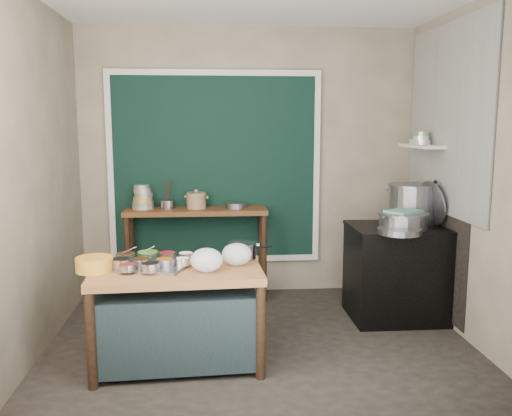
{
  "coord_description": "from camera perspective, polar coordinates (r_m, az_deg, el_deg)",
  "views": [
    {
      "loc": [
        -0.38,
        -4.23,
        1.81
      ],
      "look_at": [
        -0.02,
        0.25,
        1.11
      ],
      "focal_mm": 38.0,
      "sensor_mm": 36.0,
      "label": 1
    }
  ],
  "objects": [
    {
      "name": "bowl_stack",
      "position": [
        5.64,
        -11.81,
        1.0
      ],
      "size": [
        0.22,
        0.22,
        0.25
      ],
      "color": "tan",
      "rests_on": "back_counter"
    },
    {
      "name": "floor",
      "position": [
        4.62,
        0.45,
        -14.34
      ],
      "size": [
        3.5,
        3.0,
        0.02
      ],
      "primitive_type": "cube",
      "color": "#2F2A24",
      "rests_on": "ground"
    },
    {
      "name": "stove_block",
      "position": [
        5.27,
        14.79,
        -6.69
      ],
      "size": [
        0.9,
        0.68,
        0.85
      ],
      "primitive_type": "cube",
      "color": "black",
      "rests_on": "floor"
    },
    {
      "name": "shelf_bowl_stack",
      "position": [
        5.46,
        17.1,
        7.01
      ],
      "size": [
        0.15,
        0.15,
        0.12
      ],
      "color": "silver",
      "rests_on": "wall_shelf"
    },
    {
      "name": "saucepan",
      "position": [
        4.31,
        -1.46,
        -4.51
      ],
      "size": [
        0.29,
        0.29,
        0.13
      ],
      "primitive_type": null,
      "rotation": [
        0.0,
        0.0,
        0.26
      ],
      "color": "gray",
      "rests_on": "prep_table"
    },
    {
      "name": "back_counter",
      "position": [
        5.68,
        -6.25,
        -4.81
      ],
      "size": [
        1.45,
        0.4,
        0.95
      ],
      "primitive_type": "cube",
      "color": "brown",
      "rests_on": "floor"
    },
    {
      "name": "plastic_bag_a",
      "position": [
        3.94,
        -5.23,
        -5.47
      ],
      "size": [
        0.3,
        0.28,
        0.18
      ],
      "primitive_type": "ellipsoid",
      "rotation": [
        0.0,
        0.0,
        0.42
      ],
      "color": "white",
      "rests_on": "prep_table"
    },
    {
      "name": "wide_bowl",
      "position": [
        5.59,
        -2.13,
        0.27
      ],
      "size": [
        0.27,
        0.27,
        0.06
      ],
      "primitive_type": "cylinder",
      "rotation": [
        0.0,
        0.0,
        -0.28
      ],
      "color": "gray",
      "rests_on": "back_counter"
    },
    {
      "name": "steamer",
      "position": [
        5.02,
        15.23,
        -1.3
      ],
      "size": [
        0.59,
        0.59,
        0.15
      ],
      "primitive_type": null,
      "rotation": [
        0.0,
        0.0,
        0.36
      ],
      "color": "gray",
      "rests_on": "stove_top"
    },
    {
      "name": "shelf_bowl_green",
      "position": [
        5.61,
        16.47,
        6.73
      ],
      "size": [
        0.14,
        0.14,
        0.05
      ],
      "primitive_type": "cylinder",
      "rotation": [
        0.0,
        0.0,
        0.11
      ],
      "color": "gray",
      "rests_on": "wall_shelf"
    },
    {
      "name": "curtain_frame",
      "position": [
        5.71,
        -4.33,
        4.2
      ],
      "size": [
        2.22,
        0.03,
        2.02
      ],
      "primitive_type": null,
      "color": "beige",
      "rests_on": "back_wall"
    },
    {
      "name": "tile_panel",
      "position": [
        5.23,
        19.45,
        8.78
      ],
      "size": [
        0.02,
        1.7,
        1.7
      ],
      "primitive_type": "cube",
      "color": "#B2B2AA",
      "rests_on": "right_wall"
    },
    {
      "name": "shallow_pan",
      "position": [
        4.79,
        14.86,
        -2.36
      ],
      "size": [
        0.42,
        0.42,
        0.05
      ],
      "primitive_type": "cylinder",
      "rotation": [
        0.0,
        0.0,
        0.16
      ],
      "color": "gray",
      "rests_on": "stove_top"
    },
    {
      "name": "soot_patch",
      "position": [
        5.44,
        18.45,
        -3.4
      ],
      "size": [
        0.01,
        1.3,
        1.3
      ],
      "primitive_type": "cube",
      "color": "black",
      "rests_on": "right_wall"
    },
    {
      "name": "utensil_cup",
      "position": [
        5.61,
        -9.3,
        0.38
      ],
      "size": [
        0.17,
        0.17,
        0.09
      ],
      "primitive_type": "cylinder",
      "rotation": [
        0.0,
        0.0,
        0.16
      ],
      "color": "gray",
      "rests_on": "back_counter"
    },
    {
      "name": "right_wall",
      "position": [
        4.76,
        22.12,
        3.24
      ],
      "size": [
        0.02,
        3.0,
        2.8
      ],
      "primitive_type": "cube",
      "color": "gray",
      "rests_on": "floor"
    },
    {
      "name": "wall_shelf",
      "position": [
        5.47,
        17.02,
        6.26
      ],
      "size": [
        0.22,
        0.7,
        0.03
      ],
      "primitive_type": "cube",
      "color": "beige",
      "rests_on": "right_wall"
    },
    {
      "name": "stock_pot",
      "position": [
        5.34,
        16.1,
        0.46
      ],
      "size": [
        0.5,
        0.5,
        0.37
      ],
      "primitive_type": null,
      "rotation": [
        0.0,
        0.0,
        0.06
      ],
      "color": "gray",
      "rests_on": "stove_top"
    },
    {
      "name": "back_wall",
      "position": [
        5.77,
        -0.85,
        4.77
      ],
      "size": [
        3.5,
        0.02,
        2.8
      ],
      "primitive_type": "cube",
      "color": "gray",
      "rests_on": "floor"
    },
    {
      "name": "yellow_basin",
      "position": [
        4.13,
        -16.64,
        -5.68
      ],
      "size": [
        0.32,
        0.32,
        0.1
      ],
      "primitive_type": "cylinder",
      "rotation": [
        0.0,
        0.0,
        0.21
      ],
      "color": "gold",
      "rests_on": "prep_table"
    },
    {
      "name": "curtain_panel",
      "position": [
        5.72,
        -4.34,
        4.21
      ],
      "size": [
        2.1,
        0.02,
        1.9
      ],
      "primitive_type": "cube",
      "color": "black",
      "rests_on": "back_wall"
    },
    {
      "name": "left_wall",
      "position": [
        4.47,
        -22.63,
        2.9
      ],
      "size": [
        0.02,
        3.0,
        2.8
      ],
      "primitive_type": "cube",
      "color": "gray",
      "rests_on": "floor"
    },
    {
      "name": "condiment_bowls",
      "position": [
        4.14,
        -11.27,
        -5.42
      ],
      "size": [
        0.6,
        0.45,
        0.07
      ],
      "color": "gray",
      "rests_on": "condiment_tray"
    },
    {
      "name": "ceramic_crock",
      "position": [
        5.59,
        -6.3,
        0.69
      ],
      "size": [
        0.27,
        0.27,
        0.14
      ],
      "primitive_type": null,
      "rotation": [
        0.0,
        0.0,
        -0.34
      ],
      "color": "#8A694B",
      "rests_on": "back_counter"
    },
    {
      "name": "prep_table",
      "position": [
        4.2,
        -8.22,
        -11.25
      ],
      "size": [
        1.29,
        0.78,
        0.75
      ],
      "primitive_type": "cube",
      "rotation": [
        0.0,
        0.0,
        0.05
      ],
      "color": "#996637",
      "rests_on": "floor"
    },
    {
      "name": "green_cloth",
      "position": [
        5.0,
        15.27,
        -0.34
      ],
      "size": [
        0.36,
        0.34,
        0.02
      ],
      "primitive_type": "cube",
      "rotation": [
        0.0,
        0.0,
        0.55
      ],
      "color": "#579A75",
      "rests_on": "steamer"
    },
    {
      "name": "plastic_bag_b",
      "position": [
        4.11,
        -2.03,
        -4.88
      ],
      "size": [
        0.26,
        0.23,
        0.17
      ],
      "primitive_type": "ellipsoid",
      "rotation": [
        0.0,
        0.0,
        0.19
      ],
      "color": "white",
      "rests_on": "prep_table"
    },
    {
      "name": "pot_lid",
      "position": [
        5.26,
        18.05,
        0.5
      ],
      "size": [
        0.17,
        0.43,
        0.42
      ],
      "primitive_type": "cylinder",
      "rotation": [
        0.0,
        1.36,
        0.16
      ],
      "color": "gray",
      "rests_on": "stove_top"
    },
    {
      "name": "stove_top",
      "position": [
        5.17,
        14.98,
        -1.99
      ],
      "size": [
        0.92,
        0.69,
        0.03
      ],
      "primitive_type": "cube",
      "color": "black",
      "rests_on": "stove_block"
    },
    {
      "name": "condiment_tray",
      "position": [
        4.14,
        -10.89,
        -6.01
      ],
      "size": [
        0.6,
        0.51,
        0.02
      ],
      "primitive_type": "cube",
      "rotation": [
        0.0,
        0.0,
        -0.33
      ],
      "color": "gray",
      "rests_on": "prep_table"
    }
  ]
}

